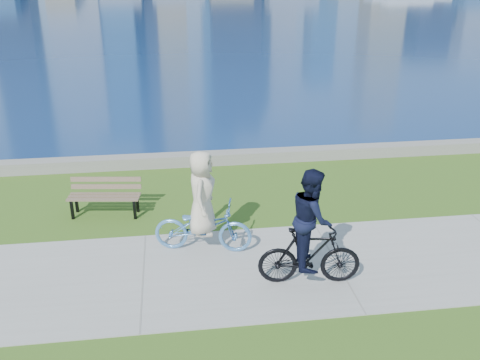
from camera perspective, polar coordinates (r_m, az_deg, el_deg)
The scene contains 8 objects.
ground at distance 11.48m, azimuth 10.28°, elevation -8.81°, with size 320.00×320.00×0.00m, color #335616.
concrete_path at distance 11.47m, azimuth 10.28°, elevation -8.77°, with size 80.00×3.50×0.02m, color gray.
seawall at distance 16.82m, azimuth 4.05°, elevation 2.66°, with size 90.00×0.50×0.35m, color slate.
bay_water at distance 81.53m, azimuth -5.71°, elevation 18.49°, with size 320.00×131.00×0.01m, color navy.
park_bench at distance 13.56m, azimuth -14.21°, elevation -1.39°, with size 1.80×0.82×0.90m.
bollard_lamp at distance 12.57m, azimuth -3.85°, elevation -2.24°, with size 0.18×0.18×1.11m.
cyclist_woman at distance 11.41m, azimuth -4.02°, elevation -3.72°, with size 1.19×2.22×2.27m.
cyclist_man at distance 10.27m, azimuth 7.52°, elevation -6.08°, with size 0.83×2.03×2.38m.
Camera 1 is at (-3.30, -9.25, 5.94)m, focal length 40.00 mm.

